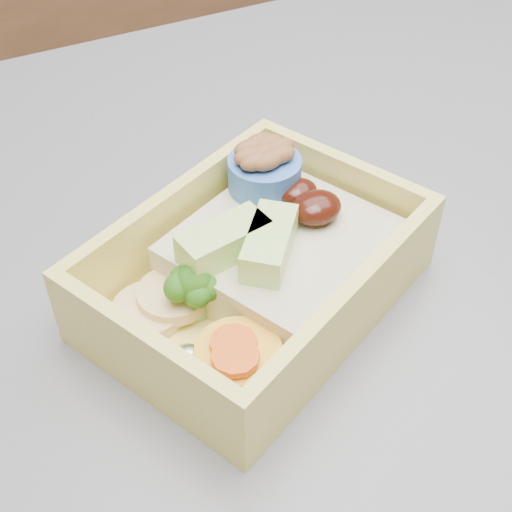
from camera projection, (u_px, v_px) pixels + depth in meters
name	position (u px, v px, depth m)	size (l,w,h in m)	color
bento_box	(259.00, 264.00, 0.40)	(0.22, 0.19, 0.07)	#E9D760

